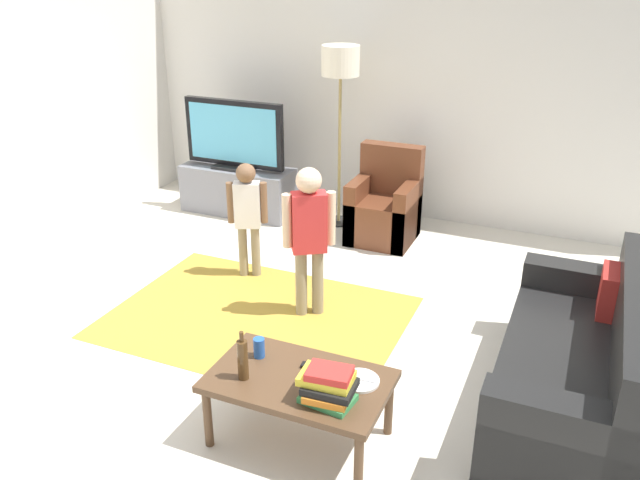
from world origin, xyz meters
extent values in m
plane|color=beige|center=(0.00, 0.00, 0.00)|extent=(7.80, 7.80, 0.00)
cube|color=silver|center=(0.00, 3.00, 1.35)|extent=(6.00, 0.12, 2.70)
cube|color=#B28C33|center=(-0.45, 0.41, 0.00)|extent=(2.20, 1.60, 0.01)
cube|color=slate|center=(-1.68, 2.30, 0.25)|extent=(1.20, 0.44, 0.50)
cube|color=black|center=(-1.68, 2.25, 0.10)|extent=(1.10, 0.32, 0.03)
cube|color=black|center=(-1.68, 2.28, 0.52)|extent=(0.44, 0.28, 0.03)
cube|color=black|center=(-1.68, 2.28, 0.87)|extent=(1.10, 0.07, 0.68)
cube|color=#59B2D8|center=(-1.68, 2.24, 0.87)|extent=(1.00, 0.01, 0.58)
cube|color=black|center=(1.81, 0.20, 0.21)|extent=(0.80, 1.80, 0.42)
cube|color=black|center=(2.11, 0.20, 0.43)|extent=(0.20, 1.80, 0.86)
cube|color=black|center=(1.81, -0.60, 0.30)|extent=(0.80, 0.20, 0.60)
cube|color=black|center=(1.81, 1.00, 0.30)|extent=(0.80, 0.20, 0.60)
cube|color=#B22823|center=(1.96, 0.75, 0.56)|extent=(0.10, 0.32, 0.32)
cube|color=brown|center=(-0.03, 2.20, 0.21)|extent=(0.60, 0.60, 0.42)
cube|color=brown|center=(-0.03, 2.42, 0.45)|extent=(0.60, 0.16, 0.90)
cube|color=brown|center=(-0.27, 2.20, 0.30)|extent=(0.12, 0.60, 0.60)
cube|color=brown|center=(0.21, 2.20, 0.30)|extent=(0.12, 0.60, 0.60)
cylinder|color=#262626|center=(-0.59, 2.45, 0.01)|extent=(0.28, 0.28, 0.02)
cylinder|color=#99844C|center=(-0.59, 2.45, 0.76)|extent=(0.03, 0.03, 1.50)
cylinder|color=silver|center=(-0.59, 2.45, 1.64)|extent=(0.36, 0.36, 0.28)
cylinder|color=gray|center=(-0.89, 1.00, 0.23)|extent=(0.08, 0.08, 0.45)
cylinder|color=gray|center=(-0.79, 1.05, 0.23)|extent=(0.08, 0.08, 0.45)
cube|color=white|center=(-0.84, 1.03, 0.65)|extent=(0.25, 0.20, 0.39)
sphere|color=brown|center=(-0.84, 1.03, 0.93)|extent=(0.16, 0.16, 0.16)
cylinder|color=brown|center=(-0.97, 0.97, 0.67)|extent=(0.06, 0.06, 0.35)
cylinder|color=brown|center=(-0.72, 1.08, 0.67)|extent=(0.06, 0.06, 0.35)
cylinder|color=gray|center=(-0.16, 0.60, 0.27)|extent=(0.09, 0.09, 0.53)
cylinder|color=gray|center=(-0.05, 0.67, 0.27)|extent=(0.09, 0.09, 0.53)
cube|color=red|center=(-0.10, 0.63, 0.76)|extent=(0.29, 0.25, 0.46)
sphere|color=beige|center=(-0.10, 0.63, 1.08)|extent=(0.19, 0.19, 0.19)
cylinder|color=beige|center=(-0.24, 0.55, 0.78)|extent=(0.07, 0.07, 0.41)
cylinder|color=beige|center=(0.04, 0.72, 0.78)|extent=(0.07, 0.07, 0.41)
cube|color=#513823|center=(0.44, -0.70, 0.40)|extent=(1.00, 0.60, 0.04)
cylinder|color=#513823|center=(-0.01, -0.95, 0.19)|extent=(0.05, 0.05, 0.38)
cylinder|color=#513823|center=(0.89, -0.95, 0.19)|extent=(0.05, 0.05, 0.38)
cylinder|color=#513823|center=(-0.01, -0.45, 0.19)|extent=(0.05, 0.05, 0.38)
cylinder|color=#513823|center=(0.89, -0.45, 0.19)|extent=(0.05, 0.05, 0.38)
cube|color=#388C4C|center=(0.66, -0.83, 0.44)|extent=(0.29, 0.22, 0.03)
cube|color=orange|center=(0.67, -0.83, 0.47)|extent=(0.25, 0.23, 0.04)
cube|color=black|center=(0.67, -0.82, 0.51)|extent=(0.27, 0.22, 0.04)
cube|color=yellow|center=(0.64, -0.81, 0.55)|extent=(0.29, 0.20, 0.04)
cube|color=red|center=(0.67, -0.82, 0.59)|extent=(0.25, 0.19, 0.04)
cylinder|color=#4C3319|center=(0.16, -0.82, 0.54)|extent=(0.06, 0.06, 0.24)
cylinder|color=#4C3319|center=(0.16, -0.82, 0.69)|extent=(0.02, 0.02, 0.06)
cube|color=black|center=(0.49, -0.58, 0.43)|extent=(0.17, 0.07, 0.02)
cylinder|color=#2659B2|center=(0.14, -0.60, 0.48)|extent=(0.07, 0.07, 0.12)
cylinder|color=white|center=(0.76, -0.60, 0.43)|extent=(0.22, 0.22, 0.02)
cube|color=silver|center=(0.78, -0.60, 0.44)|extent=(0.15, 0.02, 0.01)
camera|label=1|loc=(1.73, -3.41, 2.58)|focal=36.77mm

